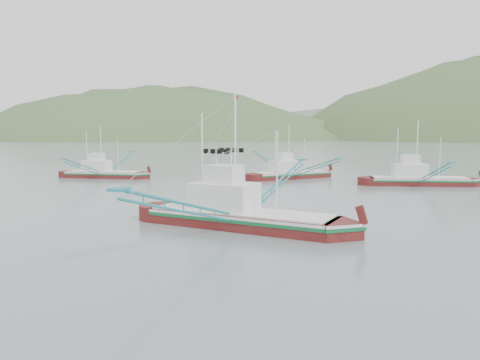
% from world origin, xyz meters
% --- Properties ---
extents(ground, '(1200.00, 1200.00, 0.00)m').
position_xyz_m(ground, '(0.00, 0.00, 0.00)').
color(ground, slate).
rests_on(ground, ground).
extents(main_boat, '(16.55, 28.59, 11.73)m').
position_xyz_m(main_boat, '(1.67, -0.58, 2.13)').
color(main_boat, '#500F0D').
rests_on(main_boat, ground).
extents(bg_boat_left, '(13.16, 23.49, 9.51)m').
position_xyz_m(bg_boat_left, '(-30.95, 32.24, 1.30)').
color(bg_boat_left, '#500F0D').
rests_on(bg_boat_left, ground).
extents(bg_boat_far, '(19.81, 20.51, 9.81)m').
position_xyz_m(bg_boat_far, '(-0.24, 39.30, 2.11)').
color(bg_boat_far, '#500F0D').
rests_on(bg_boat_far, ground).
extents(bg_boat_right, '(14.34, 25.02, 10.21)m').
position_xyz_m(bg_boat_right, '(19.20, 34.58, 1.69)').
color(bg_boat_right, '#500F0D').
rests_on(bg_boat_right, ground).
extents(headland_left, '(448.00, 308.00, 210.00)m').
position_xyz_m(headland_left, '(-180.00, 360.00, 0.00)').
color(headland_left, '#3F5E30').
rests_on(headland_left, ground).
extents(ridge_distant, '(960.00, 400.00, 240.00)m').
position_xyz_m(ridge_distant, '(30.00, 560.00, 0.00)').
color(ridge_distant, slate).
rests_on(ridge_distant, ground).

